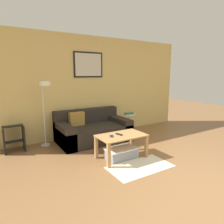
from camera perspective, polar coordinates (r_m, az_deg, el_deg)
name	(u,v)px	position (r m, az deg, el deg)	size (l,w,h in m)	color
ground_plane	(202,193)	(3.19, 24.22, -20.33)	(16.00, 16.00, 0.00)	brown
wall_back	(94,86)	(5.30, -5.29, 7.32)	(5.60, 0.09, 2.55)	#D6B76B
area_rug	(140,167)	(3.66, 8.02, -15.18)	(1.12, 0.62, 0.01)	beige
couch	(93,130)	(4.90, -5.59, -5.19)	(1.69, 0.97, 0.74)	#28231E
coffee_table	(121,140)	(3.86, 2.71, -7.86)	(0.92, 0.55, 0.46)	#AD7F4C
storage_bin	(121,153)	(3.94, 2.69, -11.58)	(0.62, 0.36, 0.20)	gray
floor_lamp	(45,98)	(4.45, -18.67, 3.92)	(0.22, 0.49, 1.46)	silver
side_table	(129,122)	(5.48, 4.89, -2.82)	(0.33, 0.33, 0.53)	silver
book_stack	(129,113)	(5.45, 4.85, -0.37)	(0.25, 0.15, 0.04)	#4C4C51
remote_control	(119,134)	(3.84, 2.01, -6.37)	(0.04, 0.15, 0.02)	black
cell_phone	(112,136)	(3.75, -0.13, -6.91)	(0.07, 0.14, 0.01)	#1E2338
step_stool	(14,138)	(4.67, -26.23, -6.68)	(0.40, 0.33, 0.54)	black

